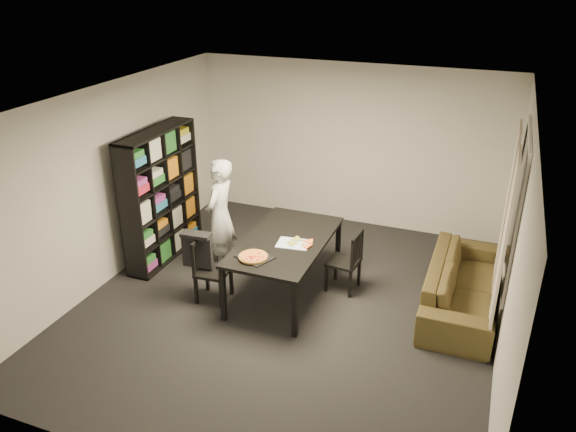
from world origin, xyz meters
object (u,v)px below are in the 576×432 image
at_px(chair_right, 349,258).
at_px(pepperoni_pizza, 253,257).
at_px(dining_table, 285,245).
at_px(person, 220,216).
at_px(sofa, 463,285).
at_px(baking_tray, 255,257).
at_px(bookshelf, 161,196).
at_px(chair_left, 207,265).

height_order(chair_right, pepperoni_pizza, chair_right).
xyz_separation_m(dining_table, person, (-1.06, 0.27, 0.11)).
bearing_deg(dining_table, sofa, 12.15).
relative_size(chair_right, person, 0.52).
relative_size(baking_tray, pepperoni_pizza, 1.14).
bearing_deg(dining_table, bookshelf, 171.46).
distance_m(dining_table, pepperoni_pizza, 0.62).
distance_m(person, baking_tray, 1.21).
relative_size(person, pepperoni_pizza, 4.62).
height_order(chair_left, sofa, chair_left).
relative_size(dining_table, chair_right, 2.18).
bearing_deg(sofa, chair_right, 95.25).
bearing_deg(dining_table, chair_left, -149.63).
bearing_deg(chair_right, bookshelf, -83.73).
bearing_deg(pepperoni_pizza, person, 135.77).
bearing_deg(bookshelf, chair_left, -35.24).
xyz_separation_m(chair_left, pepperoni_pizza, (0.69, -0.09, 0.30)).
relative_size(chair_left, sofa, 0.40).
height_order(dining_table, sofa, dining_table).
height_order(baking_tray, pepperoni_pizza, pepperoni_pizza).
relative_size(dining_table, pepperoni_pizza, 5.22).
xyz_separation_m(person, baking_tray, (0.89, -0.82, -0.04)).
bearing_deg(chair_left, person, 9.40).
bearing_deg(person, baking_tray, 44.82).
bearing_deg(baking_tray, chair_right, 44.02).
bearing_deg(chair_right, dining_table, -60.43).
bearing_deg(baking_tray, person, 137.10).
height_order(person, sofa, person).
relative_size(chair_right, baking_tray, 2.09).
xyz_separation_m(person, pepperoni_pizza, (0.88, -0.86, -0.02)).
xyz_separation_m(dining_table, chair_right, (0.76, 0.34, -0.22)).
height_order(bookshelf, baking_tray, bookshelf).
bearing_deg(pepperoni_pizza, baking_tray, 80.53).
height_order(bookshelf, chair_left, bookshelf).
bearing_deg(chair_left, bookshelf, 50.19).
relative_size(dining_table, sofa, 0.86).
bearing_deg(person, chair_right, 90.04).
xyz_separation_m(bookshelf, sofa, (4.20, 0.17, -0.64)).
distance_m(bookshelf, chair_left, 1.48).
relative_size(dining_table, person, 1.13).
relative_size(bookshelf, person, 1.18).
bearing_deg(pepperoni_pizza, bookshelf, 154.01).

